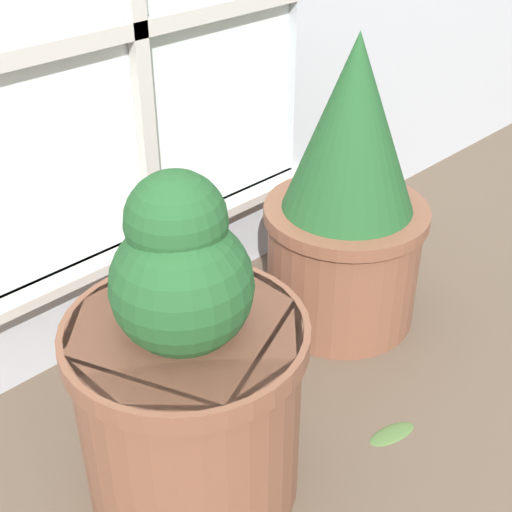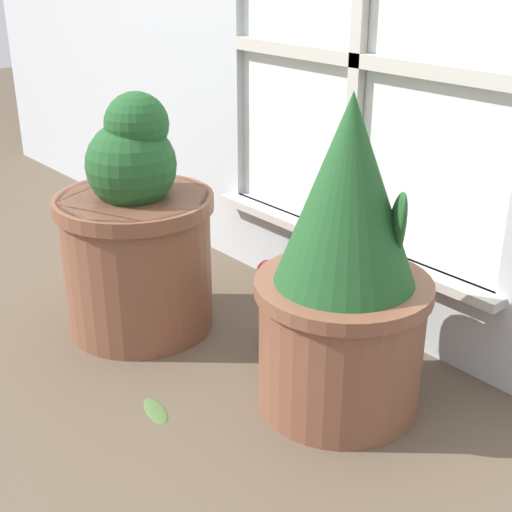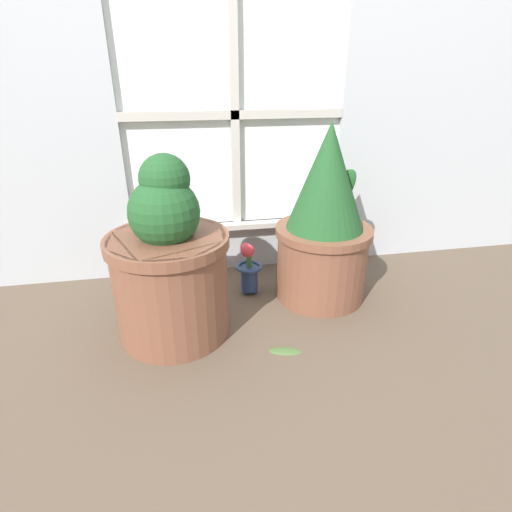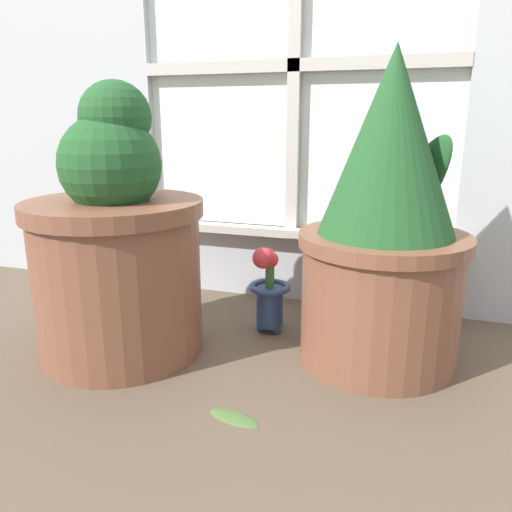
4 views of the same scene
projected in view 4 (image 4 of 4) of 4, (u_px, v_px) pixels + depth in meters
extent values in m
plane|color=brown|center=(203.00, 412.00, 0.98)|extent=(10.00, 10.00, 0.00)
cube|color=#B2B7BC|center=(292.00, 262.00, 1.58)|extent=(0.94, 0.05, 0.23)
cube|color=white|center=(297.00, 66.00, 1.44)|extent=(0.94, 0.02, 0.94)
cube|color=#BCB7AD|center=(295.00, 65.00, 1.41)|extent=(0.04, 0.02, 0.94)
cube|color=#BCB7AD|center=(295.00, 65.00, 1.41)|extent=(0.94, 0.02, 0.04)
cube|color=#BCB7AD|center=(289.00, 232.00, 1.51)|extent=(1.00, 0.06, 0.02)
cylinder|color=brown|center=(119.00, 278.00, 1.19)|extent=(0.39, 0.39, 0.37)
cylinder|color=brown|center=(114.00, 208.00, 1.15)|extent=(0.41, 0.41, 0.04)
cylinder|color=#38281E|center=(113.00, 202.00, 1.15)|extent=(0.36, 0.36, 0.01)
sphere|color=#1E4C23|center=(110.00, 165.00, 1.12)|extent=(0.23, 0.23, 0.23)
sphere|color=#1E4C23|center=(115.00, 117.00, 1.11)|extent=(0.16, 0.16, 0.16)
ellipsoid|color=#1E4C23|center=(115.00, 167.00, 1.19)|extent=(0.09, 0.07, 0.15)
cylinder|color=brown|center=(380.00, 298.00, 1.16)|extent=(0.36, 0.36, 0.31)
cylinder|color=brown|center=(384.00, 240.00, 1.12)|extent=(0.38, 0.38, 0.03)
cylinder|color=#38281E|center=(384.00, 236.00, 1.12)|extent=(0.33, 0.33, 0.01)
cone|color=#1E4C23|center=(391.00, 142.00, 1.06)|extent=(0.30, 0.30, 0.40)
ellipsoid|color=#1E4C23|center=(419.00, 186.00, 1.14)|extent=(0.19, 0.16, 0.28)
sphere|color=navy|center=(272.00, 324.00, 1.37)|extent=(0.02, 0.02, 0.02)
sphere|color=navy|center=(260.00, 328.00, 1.34)|extent=(0.02, 0.02, 0.02)
sphere|color=navy|center=(276.00, 330.00, 1.33)|extent=(0.02, 0.02, 0.02)
cylinder|color=navy|center=(270.00, 306.00, 1.33)|extent=(0.07, 0.07, 0.11)
torus|color=navy|center=(270.00, 287.00, 1.32)|extent=(0.11, 0.11, 0.02)
cylinder|color=#386633|center=(270.00, 277.00, 1.31)|extent=(0.02, 0.02, 0.06)
sphere|color=#C6333D|center=(270.00, 259.00, 1.30)|extent=(0.04, 0.04, 0.04)
sphere|color=#C6333D|center=(267.00, 256.00, 1.32)|extent=(0.04, 0.04, 0.04)
sphere|color=#C6333D|center=(263.00, 258.00, 1.28)|extent=(0.06, 0.06, 0.06)
ellipsoid|color=#476633|center=(234.00, 416.00, 0.96)|extent=(0.12, 0.07, 0.01)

